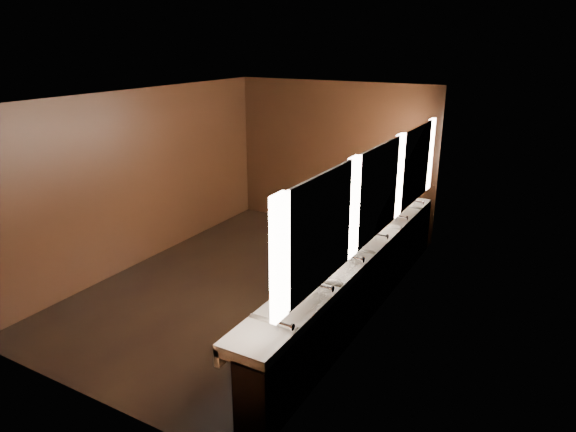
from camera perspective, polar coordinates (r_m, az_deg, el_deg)
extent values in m
plane|color=black|center=(7.89, -4.46, -7.45)|extent=(6.00, 6.00, 0.00)
cube|color=#2D2D2B|center=(7.10, -5.05, 13.22)|extent=(4.00, 6.00, 0.02)
cube|color=black|center=(9.92, 5.06, 6.66)|extent=(4.00, 0.02, 2.80)
cube|color=black|center=(5.33, -23.17, -5.91)|extent=(4.00, 0.02, 2.80)
cube|color=black|center=(8.63, -15.85, 4.13)|extent=(0.02, 6.00, 2.80)
cube|color=black|center=(6.51, 10.01, -0.17)|extent=(0.02, 6.00, 2.80)
cube|color=black|center=(6.95, 8.14, -7.70)|extent=(0.36, 5.40, 0.81)
cube|color=white|center=(6.80, 7.57, -4.18)|extent=(0.55, 5.40, 0.12)
cube|color=white|center=(6.91, 5.65, -4.41)|extent=(0.06, 5.40, 0.18)
cylinder|color=silver|center=(4.88, -0.36, -12.00)|extent=(0.18, 0.04, 0.04)
cylinder|color=silver|center=(5.57, 4.19, -7.91)|extent=(0.18, 0.04, 0.04)
cylinder|color=silver|center=(6.30, 7.65, -4.71)|extent=(0.18, 0.04, 0.04)
cylinder|color=silver|center=(7.07, 10.36, -2.17)|extent=(0.18, 0.04, 0.04)
cylinder|color=silver|center=(7.86, 12.52, -0.14)|extent=(0.18, 0.04, 0.04)
cylinder|color=silver|center=(8.67, 14.28, 1.52)|extent=(0.18, 0.04, 0.04)
cube|color=#FFE3CC|center=(4.35, -1.01, -4.79)|extent=(0.06, 0.22, 1.15)
cube|color=white|center=(5.00, 3.79, -1.60)|extent=(0.03, 1.32, 1.15)
cube|color=#FFE3CC|center=(5.70, 7.17, 0.90)|extent=(0.06, 0.23, 1.15)
cube|color=white|center=(6.41, 10.06, 2.81)|extent=(0.03, 1.32, 1.15)
cube|color=#FFE3CC|center=(7.15, 12.14, 4.35)|extent=(0.06, 0.23, 1.15)
cube|color=white|center=(7.89, 14.04, 5.57)|extent=(0.03, 1.32, 1.15)
cube|color=#FFE3CC|center=(8.66, 15.43, 6.61)|extent=(0.06, 0.22, 1.15)
imported|color=#92C3DA|center=(6.71, 1.43, -4.82)|extent=(0.55, 0.67, 1.60)
cylinder|color=black|center=(6.84, 5.19, -9.21)|extent=(0.39, 0.39, 0.57)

